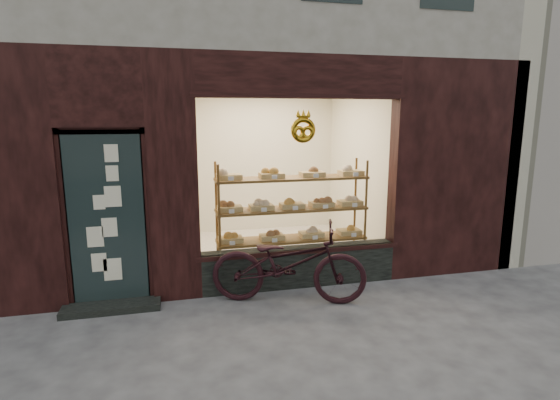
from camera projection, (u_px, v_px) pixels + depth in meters
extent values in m
plane|color=#3E3E3E|center=(317.00, 376.00, 3.98)|extent=(90.00, 90.00, 0.00)
cube|color=black|center=(300.00, 266.00, 6.06)|extent=(2.70, 0.25, 0.55)
cube|color=#1D2A29|center=(107.00, 219.00, 5.27)|extent=(0.90, 0.04, 2.15)
cube|color=black|center=(112.00, 307.00, 5.32)|extent=(1.15, 0.35, 0.08)
torus|color=#BE8818|center=(303.00, 130.00, 5.60)|extent=(0.33, 0.07, 0.33)
cube|color=brown|center=(292.00, 271.00, 6.51)|extent=(2.20, 0.45, 0.04)
cube|color=brown|center=(292.00, 239.00, 6.41)|extent=(2.20, 0.45, 0.03)
cube|color=brown|center=(292.00, 209.00, 6.33)|extent=(2.20, 0.45, 0.04)
cube|color=brown|center=(292.00, 178.00, 6.24)|extent=(2.20, 0.45, 0.04)
cylinder|color=brown|center=(220.00, 227.00, 5.92)|extent=(0.04, 0.04, 1.70)
cylinder|color=brown|center=(365.00, 218.00, 6.42)|extent=(0.04, 0.04, 1.70)
cylinder|color=brown|center=(217.00, 220.00, 6.29)|extent=(0.04, 0.04, 1.70)
cylinder|color=brown|center=(355.00, 212.00, 6.79)|extent=(0.04, 0.04, 1.70)
cube|color=#9B844A|center=(231.00, 240.00, 6.19)|extent=(0.34, 0.24, 0.07)
sphere|color=#9A592A|center=(230.00, 234.00, 6.18)|extent=(0.11, 0.11, 0.11)
cube|color=white|center=(232.00, 243.00, 6.02)|extent=(0.07, 0.01, 0.05)
cube|color=#9B844A|center=(272.00, 237.00, 6.33)|extent=(0.34, 0.24, 0.07)
sphere|color=brown|center=(272.00, 231.00, 6.32)|extent=(0.11, 0.11, 0.11)
cube|color=white|center=(275.00, 240.00, 6.16)|extent=(0.08, 0.01, 0.05)
cube|color=#9B844A|center=(311.00, 234.00, 6.47)|extent=(0.34, 0.24, 0.07)
sphere|color=tan|center=(311.00, 229.00, 6.45)|extent=(0.11, 0.11, 0.11)
cube|color=white|center=(315.00, 238.00, 6.29)|extent=(0.07, 0.01, 0.05)
cube|color=#9B844A|center=(349.00, 232.00, 6.61)|extent=(0.34, 0.24, 0.07)
sphere|color=#9A592A|center=(349.00, 226.00, 6.59)|extent=(0.11, 0.11, 0.11)
cube|color=white|center=(354.00, 235.00, 6.43)|extent=(0.08, 0.01, 0.05)
cube|color=#9B844A|center=(230.00, 209.00, 6.11)|extent=(0.34, 0.24, 0.07)
sphere|color=brown|center=(230.00, 203.00, 6.09)|extent=(0.11, 0.11, 0.11)
cube|color=white|center=(232.00, 211.00, 5.93)|extent=(0.07, 0.01, 0.06)
cube|color=#9B844A|center=(261.00, 207.00, 6.21)|extent=(0.34, 0.24, 0.07)
sphere|color=tan|center=(261.00, 201.00, 6.19)|extent=(0.11, 0.11, 0.11)
cube|color=white|center=(264.00, 210.00, 6.03)|extent=(0.07, 0.01, 0.06)
cube|color=#9B844A|center=(292.00, 206.00, 6.32)|extent=(0.34, 0.24, 0.07)
sphere|color=#9A592A|center=(292.00, 200.00, 6.30)|extent=(0.11, 0.11, 0.11)
cube|color=white|center=(295.00, 208.00, 6.14)|extent=(0.07, 0.01, 0.06)
cube|color=#9B844A|center=(321.00, 204.00, 6.42)|extent=(0.34, 0.24, 0.07)
sphere|color=brown|center=(321.00, 198.00, 6.40)|extent=(0.11, 0.11, 0.11)
cube|color=white|center=(326.00, 207.00, 6.24)|extent=(0.07, 0.01, 0.06)
cube|color=#9B844A|center=(350.00, 203.00, 6.52)|extent=(0.34, 0.24, 0.07)
sphere|color=tan|center=(350.00, 197.00, 6.51)|extent=(0.11, 0.11, 0.11)
cube|color=white|center=(355.00, 205.00, 6.35)|extent=(0.08, 0.01, 0.06)
cube|color=#9B844A|center=(229.00, 177.00, 6.02)|extent=(0.34, 0.24, 0.07)
sphere|color=tan|center=(229.00, 171.00, 6.00)|extent=(0.11, 0.11, 0.11)
cube|color=white|center=(231.00, 179.00, 5.84)|extent=(0.07, 0.01, 0.06)
cube|color=#9B844A|center=(272.00, 175.00, 6.16)|extent=(0.34, 0.24, 0.07)
sphere|color=#9A592A|center=(272.00, 169.00, 6.14)|extent=(0.11, 0.11, 0.11)
cube|color=white|center=(274.00, 177.00, 5.98)|extent=(0.08, 0.01, 0.06)
cube|color=#9B844A|center=(312.00, 174.00, 6.30)|extent=(0.34, 0.24, 0.07)
sphere|color=brown|center=(312.00, 168.00, 6.28)|extent=(0.11, 0.11, 0.11)
cube|color=white|center=(316.00, 176.00, 6.12)|extent=(0.07, 0.01, 0.06)
cube|color=#9B844A|center=(351.00, 173.00, 6.44)|extent=(0.34, 0.24, 0.07)
sphere|color=tan|center=(351.00, 167.00, 6.42)|extent=(0.11, 0.11, 0.11)
cube|color=white|center=(356.00, 174.00, 6.26)|extent=(0.08, 0.01, 0.06)
imported|color=black|center=(289.00, 263.00, 5.47)|extent=(2.06, 1.25, 1.02)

